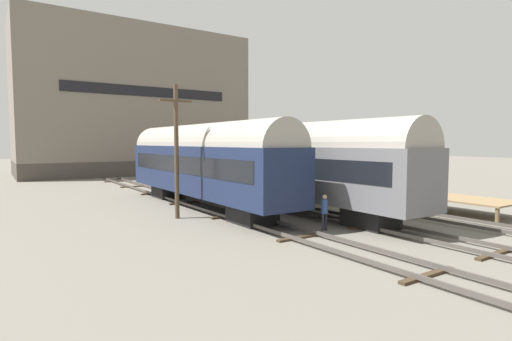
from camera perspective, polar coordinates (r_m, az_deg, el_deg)
The scene contains 12 objects.
ground_plane at distance 22.70m, azimuth 9.92°, elevation -6.59°, with size 200.00×200.00×0.00m, color #6B665B.
track_left at distance 20.00m, azimuth 0.93°, elevation -7.56°, with size 2.60×60.00×0.26m.
track_middle at distance 22.68m, azimuth 9.92°, elevation -6.24°, with size 2.60×60.00×0.26m.
track_right at distance 25.79m, azimuth 16.85°, elevation -5.10°, with size 2.60×60.00×0.26m.
train_car_grey at distance 24.25m, azimuth 5.84°, elevation 1.35°, with size 3.04×17.47×5.34m.
train_car_green at distance 34.08m, azimuth 1.62°, elevation 2.15°, with size 2.86×17.92×5.30m.
train_car_navy at distance 25.45m, azimuth -7.75°, elevation 1.47°, with size 2.99×17.86×5.33m.
station_platform at distance 27.50m, azimuth 22.03°, elevation -3.11°, with size 3.13×11.33×0.96m.
bench at distance 28.92m, azimuth 19.32°, elevation -1.58°, with size 1.40×0.40×0.91m.
person_worker at distance 19.18m, azimuth 9.76°, elevation -5.43°, with size 0.32×0.32×1.71m.
utility_pole at distance 22.10m, azimuth -11.30°, elevation 3.01°, with size 1.80×0.24×7.27m.
warehouse_building at distance 57.44m, azimuth -16.94°, elevation 9.15°, with size 28.86×12.45×18.87m.
Camera 1 is at (-15.46, -16.10, 4.18)m, focal length 28.00 mm.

